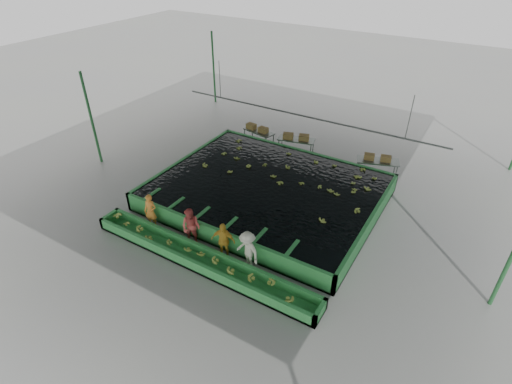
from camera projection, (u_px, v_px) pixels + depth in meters
The scene contains 21 objects.
ground at pixel (250, 216), 17.90m from camera, with size 80.00×80.00×0.00m, color gray.
shed_roof at pixel (249, 110), 15.15m from camera, with size 20.00×22.00×0.04m, color gray.
shed_posts at pixel (250, 168), 16.52m from camera, with size 20.00×22.00×5.00m, color #256231, non-canonical shape.
flotation_tank at pixel (267, 192), 18.72m from camera, with size 10.00×8.00×0.90m, color #308C3F, non-canonical shape.
tank_water at pixel (267, 185), 18.50m from camera, with size 9.70×7.70×0.00m, color black.
sorting_trough at pixel (200, 259), 15.19m from camera, with size 10.00×1.00×0.50m, color #308C3F, non-canonical shape.
cableway_rail at pixel (303, 116), 19.82m from camera, with size 0.08×0.08×14.00m, color #59605B.
rail_hanger_left at pixel (220, 80), 21.43m from camera, with size 0.04×0.04×2.00m, color #59605B.
rail_hanger_right at pixel (410, 118), 17.11m from camera, with size 0.04×0.04×2.00m, color #59605B.
worker_a at pixel (151, 211), 16.86m from camera, with size 0.58×0.38×1.58m, color orange.
worker_b at pixel (191, 227), 15.89m from camera, with size 0.81×0.63×1.67m, color #CA4D47.
worker_c at pixel (223, 241), 15.23m from camera, with size 0.95×0.40×1.62m, color gold.
worker_d at pixel (247, 251), 14.74m from camera, with size 1.06×0.61×1.65m, color beige.
packing_table_left at pixel (259, 138), 23.65m from camera, with size 1.89×0.75×0.86m, color #59605B, non-canonical shape.
packing_table_mid at pixel (296, 146), 22.62m from camera, with size 2.04×0.82×0.93m, color #59605B, non-canonical shape.
packing_table_right at pixel (377, 168), 20.50m from camera, with size 2.08×0.83×0.95m, color #59605B, non-canonical shape.
box_stack_left at pixel (257, 130), 23.46m from camera, with size 1.41×0.39×0.30m, color olive, non-canonical shape.
box_stack_mid at pixel (296, 139), 22.32m from camera, with size 1.44×0.40×0.31m, color olive, non-canonical shape.
box_stack_right at pixel (377, 160), 20.26m from camera, with size 1.33×0.37×0.29m, color olive, non-canonical shape.
floating_bananas at pixel (275, 177), 19.08m from camera, with size 9.22×6.29×0.13m, color olive, non-canonical shape.
trough_bananas at pixel (200, 256), 15.11m from camera, with size 9.56×0.64×0.13m, color olive, non-canonical shape.
Camera 1 is at (7.65, -12.15, 10.75)m, focal length 28.00 mm.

